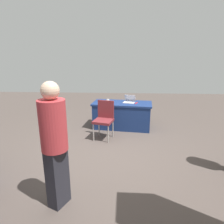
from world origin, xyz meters
name	(u,v)px	position (x,y,z in m)	size (l,w,h in m)	color
ground_plane	(106,152)	(0.00, 0.00, 0.00)	(14.40, 14.40, 0.00)	#4C423D
table_foreground	(122,115)	(-0.33, -1.60, 0.37)	(1.74, 0.95, 0.74)	navy
chair_tucked_left	(104,117)	(0.10, -0.80, 0.54)	(0.53, 0.53, 0.95)	#9E9993
person_presenter	(54,140)	(0.51, 1.55, 0.96)	(0.45, 0.45, 1.72)	#26262D
laptop_silver	(129,101)	(-0.53, -1.62, 0.78)	(0.38, 0.37, 0.21)	silver
yarn_ball	(108,101)	(0.08, -1.58, 0.79)	(0.11, 0.11, 0.11)	gray
scissors_red	(136,103)	(-0.73, -1.54, 0.74)	(0.18, 0.04, 0.01)	red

